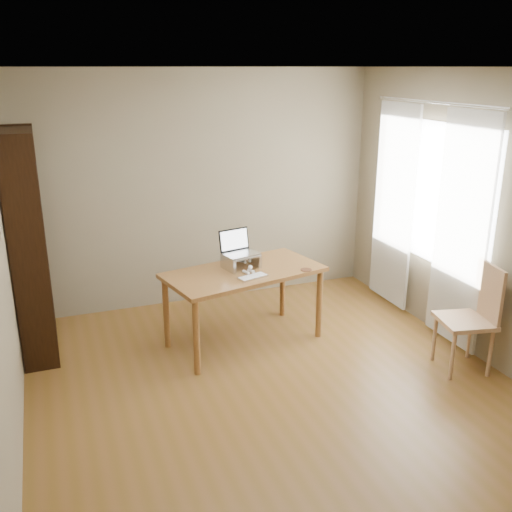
% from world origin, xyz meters
% --- Properties ---
extents(room, '(4.04, 4.54, 2.64)m').
position_xyz_m(room, '(0.03, 0.01, 1.30)').
color(room, brown).
rests_on(room, ground).
extents(bookshelf, '(0.30, 0.90, 2.10)m').
position_xyz_m(bookshelf, '(-1.83, 1.55, 1.05)').
color(bookshelf, black).
rests_on(bookshelf, ground).
extents(curtains, '(0.03, 1.90, 2.25)m').
position_xyz_m(curtains, '(1.92, 0.80, 1.17)').
color(curtains, white).
rests_on(curtains, ground).
extents(desk, '(1.62, 1.05, 0.75)m').
position_xyz_m(desk, '(0.05, 1.01, 0.66)').
color(desk, brown).
rests_on(desk, ground).
extents(laptop_stand, '(0.32, 0.25, 0.13)m').
position_xyz_m(laptop_stand, '(0.05, 1.09, 0.83)').
color(laptop_stand, silver).
rests_on(laptop_stand, desk).
extents(laptop, '(0.36, 0.33, 0.23)m').
position_xyz_m(laptop, '(0.05, 1.15, 0.94)').
color(laptop, silver).
rests_on(laptop, laptop_stand).
extents(keyboard, '(0.30, 0.19, 0.02)m').
position_xyz_m(keyboard, '(0.06, 0.79, 0.76)').
color(keyboard, silver).
rests_on(keyboard, desk).
extents(coaster, '(0.11, 0.11, 0.01)m').
position_xyz_m(coaster, '(0.61, 0.81, 0.75)').
color(coaster, '#58301E').
rests_on(coaster, desk).
extents(cat, '(0.23, 0.47, 0.14)m').
position_xyz_m(cat, '(0.03, 1.12, 0.81)').
color(cat, '#444036').
rests_on(cat, desk).
extents(chair, '(0.52, 0.52, 0.98)m').
position_xyz_m(chair, '(1.78, -0.18, 0.53)').
color(chair, tan).
rests_on(chair, ground).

